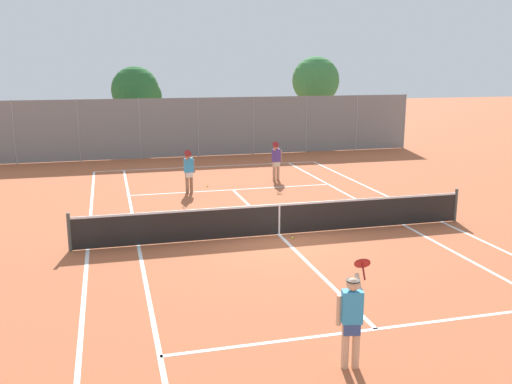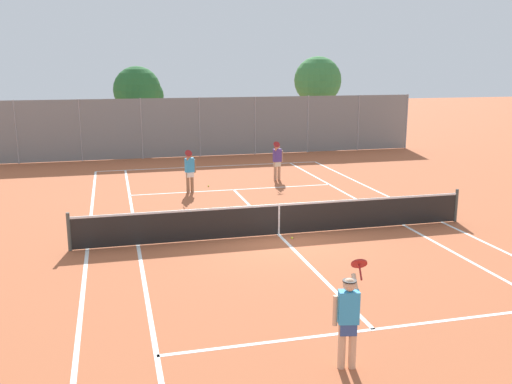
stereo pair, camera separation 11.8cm
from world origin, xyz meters
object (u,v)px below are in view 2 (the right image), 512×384
(player_far_right, at_px, (277,159))
(loose_tennis_ball_3, at_px, (208,186))
(tennis_net, at_px, (279,218))
(loose_tennis_ball_0, at_px, (146,216))
(tree_behind_left, at_px, (140,92))
(player_near_side, at_px, (348,316))
(player_far_left, at_px, (190,169))
(loose_tennis_ball_1, at_px, (292,238))
(tree_behind_right, at_px, (317,82))

(player_far_right, height_order, loose_tennis_ball_3, player_far_right)
(tennis_net, relative_size, loose_tennis_ball_0, 181.82)
(player_far_right, height_order, tree_behind_left, tree_behind_left)
(player_near_side, height_order, player_far_left, same)
(tennis_net, xyz_separation_m, player_near_side, (-1.06, -7.57, 0.42))
(player_far_left, xyz_separation_m, loose_tennis_ball_3, (0.87, 0.89, -0.89))
(player_near_side, distance_m, loose_tennis_ball_0, 10.91)
(player_near_side, relative_size, player_far_right, 1.00)
(player_far_left, distance_m, loose_tennis_ball_3, 1.53)
(player_far_right, xyz_separation_m, tree_behind_left, (-5.21, 10.22, 2.48))
(loose_tennis_ball_1, height_order, tree_behind_left, tree_behind_left)
(loose_tennis_ball_3, relative_size, tree_behind_left, 0.01)
(loose_tennis_ball_0, relative_size, loose_tennis_ball_3, 1.00)
(tennis_net, height_order, player_far_right, player_far_right)
(player_far_left, distance_m, loose_tennis_ball_1, 7.19)
(tennis_net, xyz_separation_m, tree_behind_left, (-2.97, 18.02, 2.90))
(player_near_side, distance_m, tree_behind_left, 25.78)
(tennis_net, relative_size, loose_tennis_ball_1, 181.82)
(player_near_side, distance_m, loose_tennis_ball_1, 7.25)
(tree_behind_left, bearing_deg, player_near_side, -85.74)
(tree_behind_left, bearing_deg, loose_tennis_ball_1, -80.11)
(loose_tennis_ball_3, bearing_deg, loose_tennis_ball_1, -81.47)
(player_near_side, height_order, player_far_right, same)
(loose_tennis_ball_0, bearing_deg, tree_behind_right, 53.04)
(loose_tennis_ball_3, bearing_deg, loose_tennis_ball_0, -123.55)
(tennis_net, distance_m, player_far_left, 6.60)
(player_near_side, xyz_separation_m, loose_tennis_ball_0, (-2.66, 10.54, -0.89))
(player_far_left, bearing_deg, loose_tennis_ball_3, 45.41)
(tree_behind_left, bearing_deg, player_far_left, -84.15)
(tennis_net, height_order, loose_tennis_ball_0, tennis_net)
(loose_tennis_ball_0, height_order, tree_behind_left, tree_behind_left)
(player_far_left, height_order, tree_behind_left, tree_behind_left)
(tennis_net, distance_m, tree_behind_left, 18.49)
(tennis_net, height_order, player_near_side, player_near_side)
(loose_tennis_ball_3, bearing_deg, tennis_net, -82.90)
(tennis_net, bearing_deg, loose_tennis_ball_1, -62.47)
(player_far_right, bearing_deg, player_near_side, -102.14)
(player_far_right, xyz_separation_m, loose_tennis_ball_0, (-5.97, -4.83, -0.89))
(loose_tennis_ball_1, bearing_deg, tree_behind_right, 67.91)
(loose_tennis_ball_0, relative_size, loose_tennis_ball_1, 1.00)
(player_near_side, height_order, loose_tennis_ball_0, player_near_side)
(player_far_right, bearing_deg, loose_tennis_ball_1, -103.47)
(tree_behind_right, bearing_deg, tennis_net, -113.30)
(player_near_side, height_order, loose_tennis_ball_3, player_near_side)
(tennis_net, relative_size, loose_tennis_ball_3, 181.82)
(player_far_right, xyz_separation_m, tree_behind_right, (5.73, 10.71, 2.91))
(player_far_right, distance_m, tree_behind_right, 12.49)
(player_far_left, distance_m, player_far_right, 4.27)
(player_far_left, bearing_deg, player_far_right, 19.95)
(tennis_net, bearing_deg, loose_tennis_ball_3, 97.10)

